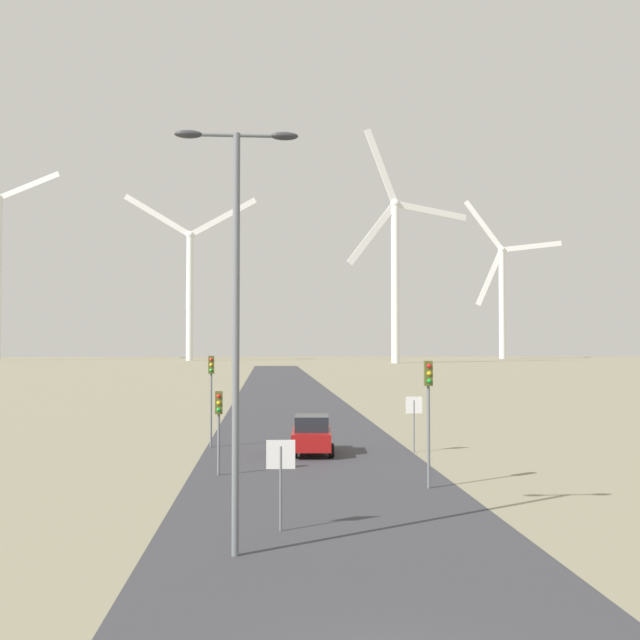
{
  "coord_description": "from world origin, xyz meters",
  "views": [
    {
      "loc": [
        -1.93,
        -10.99,
        5.18
      ],
      "look_at": [
        0.0,
        16.65,
        6.08
      ],
      "focal_mm": 42.0,
      "sensor_mm": 36.0,
      "label": 1
    }
  ],
  "objects": [
    {
      "name": "traffic_light_post_near_left",
      "position": [
        -3.86,
        18.91,
        2.44
      ],
      "size": [
        0.28,
        0.34,
        3.32
      ],
      "color": "slate",
      "rests_on": "ground"
    },
    {
      "name": "road_surface",
      "position": [
        0.0,
        48.0,
        0.0
      ],
      "size": [
        10.0,
        240.0,
        0.01
      ],
      "color": "#38383D",
      "rests_on": "ground"
    },
    {
      "name": "stop_sign_far",
      "position": [
        5.06,
        24.52,
        1.87
      ],
      "size": [
        0.81,
        0.07,
        2.67
      ],
      "color": "slate",
      "rests_on": "ground"
    },
    {
      "name": "car_approaching",
      "position": [
        0.14,
        24.38,
        0.91
      ],
      "size": [
        2.07,
        4.21,
        1.83
      ],
      "color": "maroon",
      "rests_on": "ground"
    },
    {
      "name": "streetlamp",
      "position": [
        -2.72,
        7.58,
        6.52
      ],
      "size": [
        3.08,
        0.32,
        10.5
      ],
      "color": "slate",
      "rests_on": "ground"
    },
    {
      "name": "traffic_light_post_near_right",
      "position": [
        3.86,
        15.72,
        3.34
      ],
      "size": [
        0.28,
        0.33,
        4.58
      ],
      "color": "slate",
      "rests_on": "ground"
    },
    {
      "name": "traffic_light_post_mid_left",
      "position": [
        -4.78,
        27.04,
        3.35
      ],
      "size": [
        0.28,
        0.34,
        4.6
      ],
      "color": "slate",
      "rests_on": "ground"
    },
    {
      "name": "wind_turbine_center",
      "position": [
        32.97,
        191.84,
        27.63
      ],
      "size": [
        34.84,
        7.49,
        64.23
      ],
      "color": "white",
      "rests_on": "ground"
    },
    {
      "name": "stop_sign_near",
      "position": [
        -1.57,
        9.92,
        1.76
      ],
      "size": [
        0.81,
        0.07,
        2.52
      ],
      "color": "slate",
      "rests_on": "ground"
    },
    {
      "name": "wind_turbine_right",
      "position": [
        80.99,
        248.55,
        24.84
      ],
      "size": [
        34.87,
        2.74,
        56.55
      ],
      "color": "white",
      "rests_on": "ground"
    },
    {
      "name": "wind_turbine_left",
      "position": [
        -26.54,
        226.79,
        25.66
      ],
      "size": [
        41.67,
        2.6,
        52.53
      ],
      "color": "white",
      "rests_on": "ground"
    }
  ]
}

